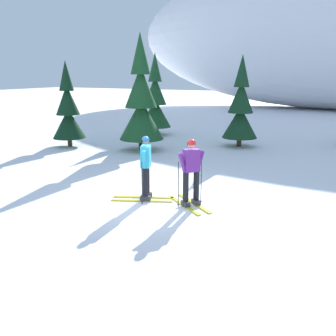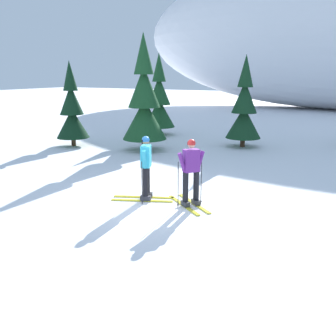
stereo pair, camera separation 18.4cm
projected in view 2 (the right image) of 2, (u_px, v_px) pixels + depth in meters
The scene contains 7 objects.
ground_plane at pixel (153, 202), 10.30m from camera, with size 120.00×120.00×0.00m, color white.
skier_purple_jacket at pixel (191, 172), 9.76m from camera, with size 1.56×1.32×1.75m.
skier_cyan_jacket at pixel (146, 167), 10.27m from camera, with size 1.69×1.03×1.75m.
pine_tree_far_left at pixel (72, 111), 17.74m from camera, with size 1.51×1.51×3.90m.
pine_tree_left at pixel (159, 101), 20.86m from camera, with size 1.70×1.70×4.40m.
pine_tree_center_left at pixel (144, 102), 16.62m from camera, with size 1.94×1.94×5.01m.
pine_tree_center_right at pixel (244, 109), 17.48m from camera, with size 1.61×1.61×4.16m.
Camera 2 is at (5.08, -8.36, 3.37)m, focal length 41.15 mm.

